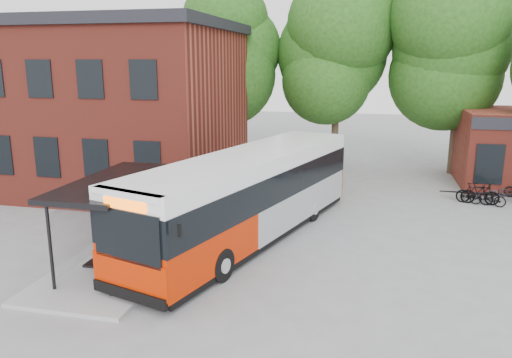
% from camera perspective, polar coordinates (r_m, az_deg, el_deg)
% --- Properties ---
extents(ground, '(100.00, 100.00, 0.00)m').
position_cam_1_polar(ground, '(16.66, 0.66, -9.77)').
color(ground, slate).
extents(station_building, '(18.40, 10.40, 8.50)m').
position_cam_1_polar(station_building, '(29.07, -21.21, 7.95)').
color(station_building, maroon).
rests_on(station_building, ground).
extents(bus_shelter, '(3.60, 7.00, 2.90)m').
position_cam_1_polar(bus_shelter, '(16.78, -15.32, -4.80)').
color(bus_shelter, black).
rests_on(bus_shelter, ground).
extents(bike_rail, '(5.20, 0.10, 0.38)m').
position_cam_1_polar(bike_rail, '(26.43, 25.81, -1.91)').
color(bike_rail, black).
rests_on(bike_rail, ground).
extents(tree_0, '(7.92, 7.92, 11.00)m').
position_cam_1_polar(tree_0, '(32.34, -3.62, 11.49)').
color(tree_0, '#1C4612').
rests_on(tree_0, ground).
extents(tree_1, '(7.92, 7.92, 10.40)m').
position_cam_1_polar(tree_1, '(32.07, 9.21, 10.79)').
color(tree_1, '#1C4612').
rests_on(tree_1, ground).
extents(tree_2, '(7.92, 7.92, 11.00)m').
position_cam_1_polar(tree_2, '(31.33, 22.18, 10.49)').
color(tree_2, '#1C4612').
rests_on(tree_2, ground).
extents(city_bus, '(6.31, 13.05, 3.26)m').
position_cam_1_polar(city_bus, '(18.51, -0.75, -2.04)').
color(city_bus, '#BD2000').
rests_on(city_bus, ground).
extents(bicycle_1, '(1.71, 0.86, 0.99)m').
position_cam_1_polar(bicycle_1, '(25.42, 23.72, -1.56)').
color(bicycle_1, black).
rests_on(bicycle_1, ground).
extents(bicycle_2, '(1.63, 0.94, 0.81)m').
position_cam_1_polar(bicycle_2, '(25.38, 24.99, -1.91)').
color(bicycle_2, black).
rests_on(bicycle_2, ground).
extents(bicycle_3, '(1.74, 0.68, 1.02)m').
position_cam_1_polar(bicycle_3, '(25.46, 24.24, -1.55)').
color(bicycle_3, black).
rests_on(bicycle_3, ground).
extents(bicycle_4, '(1.86, 0.83, 0.94)m').
position_cam_1_polar(bicycle_4, '(26.19, 26.79, -1.51)').
color(bicycle_4, '#222129').
rests_on(bicycle_4, ground).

